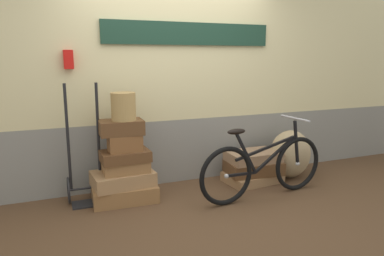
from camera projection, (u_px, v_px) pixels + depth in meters
The scene contains 15 objects.
ground at pixel (197, 206), 3.89m from camera, with size 10.15×5.20×0.06m, color #513823.
station_building at pixel (172, 87), 4.42m from camera, with size 8.15×0.74×2.41m.
suitcase_0 at pixel (125, 192), 3.98m from camera, with size 0.70×0.47×0.18m, color olive.
suitcase_1 at pixel (123, 178), 3.94m from camera, with size 0.66×0.43×0.16m, color #9E754C.
suitcase_2 at pixel (126, 166), 3.91m from camera, with size 0.50×0.31×0.13m, color olive.
suitcase_3 at pixel (125, 156), 3.88m from camera, with size 0.52×0.34×0.11m, color brown.
suitcase_4 at pixel (125, 143), 3.84m from camera, with size 0.35×0.21×0.18m, color brown.
suitcase_5 at pixel (121, 127), 3.84m from camera, with size 0.46×0.31×0.16m, color brown.
suitcase_6 at pixel (252, 177), 4.56m from camera, with size 0.69×0.46×0.12m, color #9E754C.
suitcase_7 at pixel (253, 167), 4.53m from camera, with size 0.68×0.44×0.16m, color brown.
suitcase_8 at pixel (253, 156), 4.51m from camera, with size 0.65×0.42×0.12m, color #937051.
wicker_basket at pixel (123, 106), 3.79m from camera, with size 0.26×0.26×0.30m, color #A8844C.
luggage_trolley at pixel (86, 175), 3.90m from camera, with size 0.40×0.37×1.31m.
burlap_sack at pixel (290, 154), 4.70m from camera, with size 0.55×0.47×0.63m, color tan.
bicycle at pixel (264, 168), 4.01m from camera, with size 1.65×0.46×0.90m.
Camera 1 is at (-1.41, -3.36, 1.58)m, focal length 33.20 mm.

